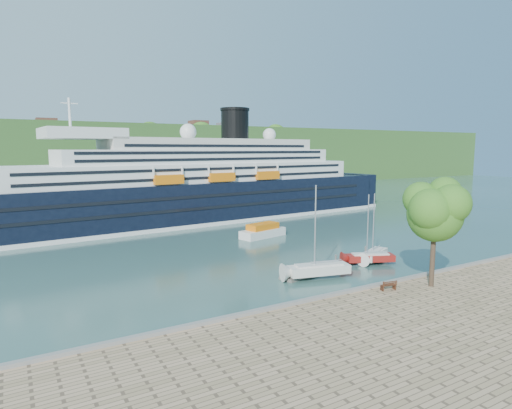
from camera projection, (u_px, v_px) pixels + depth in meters
The scene contains 11 objects.
ground at pixel (377, 294), 44.42m from camera, with size 400.00×400.00×0.00m, color #2A4A46.
far_hillside at pixel (103, 157), 167.28m from camera, with size 400.00×50.00×24.00m, color #284E1F.
quay_coping at pixel (379, 284), 44.10m from camera, with size 220.00×0.50×0.30m, color slate.
cruise_ship at pixel (189, 164), 87.31m from camera, with size 106.04×15.44×23.81m, color black, non-canonical shape.
park_bench at pixel (388, 285), 42.68m from camera, with size 1.69×0.69×1.08m, color #4F2916, non-canonical shape.
promenade_tree at pixel (434, 228), 43.25m from camera, with size 7.33×7.33×12.14m, color #356A1B, non-canonical shape.
floating_pontoon at pixel (327, 267), 54.24m from camera, with size 15.94×1.95×0.35m, color gray, non-canonical shape.
sailboat_white_near at pixel (320, 235), 49.24m from camera, with size 8.09×2.25×10.45m, color silver, non-canonical shape.
sailboat_red at pixel (371, 231), 55.37m from camera, with size 6.84×1.90×8.83m, color maroon, non-canonical shape.
sailboat_white_far at pixel (375, 229), 57.26m from camera, with size 6.80×1.89×8.78m, color silver, non-canonical shape.
tender_launch at pixel (263, 230), 73.21m from camera, with size 8.61×2.95×2.38m, color orange, non-canonical shape.
Camera 1 is at (-32.40, -30.73, 15.04)m, focal length 30.00 mm.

